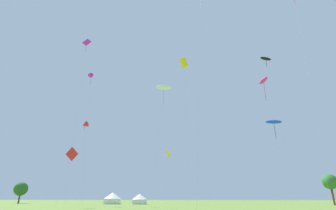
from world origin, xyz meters
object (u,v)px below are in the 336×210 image
at_px(festival_tent_left, 140,198).
at_px(kite_black_parafoil, 266,59).
at_px(kite_yellow_box, 184,63).
at_px(kite_white_parafoil, 164,88).
at_px(kite_red_delta, 85,125).
at_px(festival_tent_center, 113,198).
at_px(kite_magenta_diamond, 86,45).
at_px(kite_red_diamond, 72,154).
at_px(tree_distant_left, 330,182).
at_px(kite_yellow_diamond, 168,154).
at_px(kite_blue_parafoil, 274,122).
at_px(kite_magenta_parafoil, 263,81).
at_px(tree_distant_right, 21,189).
at_px(kite_magenta_delta, 91,77).

bearing_deg(festival_tent_left, kite_black_parafoil, -8.29).
height_order(kite_yellow_box, kite_white_parafoil, kite_yellow_box).
relative_size(kite_red_delta, festival_tent_center, 4.08).
bearing_deg(kite_magenta_diamond, kite_red_diamond, -62.55).
bearing_deg(tree_distant_left, festival_tent_center, 176.57).
relative_size(kite_black_parafoil, festival_tent_center, 8.49).
bearing_deg(festival_tent_left, kite_red_diamond, -104.21).
bearing_deg(festival_tent_left, kite_yellow_diamond, -29.62).
height_order(kite_magenta_diamond, tree_distant_left, kite_magenta_diamond).
xyz_separation_m(kite_white_parafoil, kite_blue_parafoil, (24.61, 20.50, -1.73)).
height_order(festival_tent_center, festival_tent_left, festival_tent_center).
distance_m(kite_red_diamond, kite_magenta_diamond, 28.85).
xyz_separation_m(kite_magenta_parafoil, festival_tent_left, (-33.95, 3.56, -29.93)).
relative_size(kite_magenta_diamond, festival_tent_left, 9.85).
bearing_deg(kite_magenta_diamond, festival_tent_center, 81.09).
xyz_separation_m(festival_tent_center, tree_distant_left, (52.88, -3.17, 3.41)).
height_order(kite_yellow_box, tree_distant_right, kite_yellow_box).
relative_size(kite_magenta_diamond, festival_tent_center, 8.69).
distance_m(festival_tent_left, tree_distant_left, 45.84).
xyz_separation_m(kite_red_delta, festival_tent_center, (2.33, 15.74, -15.60)).
relative_size(kite_magenta_diamond, tree_distant_right, 6.38).
bearing_deg(tree_distant_left, kite_red_delta, -167.17).
height_order(kite_white_parafoil, tree_distant_right, kite_white_parafoil).
bearing_deg(kite_magenta_parafoil, kite_magenta_diamond, -161.25).
bearing_deg(kite_yellow_box, festival_tent_center, 136.55).
distance_m(kite_red_diamond, kite_magenta_parafoil, 51.27).
distance_m(kite_magenta_delta, kite_black_parafoil, 46.73).
distance_m(festival_tent_center, tree_distant_left, 53.08).
distance_m(kite_black_parafoil, tree_distant_right, 80.17).
xyz_separation_m(kite_yellow_box, kite_yellow_diamond, (-5.50, 15.17, -17.12)).
bearing_deg(kite_red_delta, kite_yellow_diamond, 32.23).
relative_size(kite_yellow_diamond, tree_distant_right, 2.21).
height_order(kite_magenta_parafoil, kite_white_parafoil, kite_magenta_parafoil).
bearing_deg(festival_tent_center, kite_black_parafoil, -6.87).
distance_m(kite_magenta_delta, festival_tent_left, 33.82).
relative_size(kite_yellow_diamond, kite_red_delta, 0.74).
xyz_separation_m(kite_yellow_diamond, festival_tent_center, (-15.36, 4.59, -10.45)).
bearing_deg(kite_magenta_diamond, kite_yellow_box, -2.92).
bearing_deg(kite_magenta_diamond, tree_distant_right, 139.67).
xyz_separation_m(kite_black_parafoil, kite_magenta_diamond, (-45.16, -13.45, -0.48)).
xyz_separation_m(kite_red_diamond, kite_black_parafoil, (41.46, 20.57, 28.19)).
xyz_separation_m(kite_magenta_delta, kite_blue_parafoil, (45.18, 8.45, -11.29)).
relative_size(festival_tent_left, tree_distant_right, 0.65).
distance_m(kite_red_delta, tree_distant_left, 57.92).
distance_m(kite_black_parafoil, kite_blue_parafoil, 17.78).
bearing_deg(kite_red_diamond, festival_tent_left, 75.79).
xyz_separation_m(kite_yellow_box, festival_tent_left, (-13.57, 19.76, -27.76)).
xyz_separation_m(kite_yellow_diamond, kite_magenta_diamond, (-18.27, -13.96, 24.56)).
bearing_deg(festival_tent_left, kite_white_parafoil, -68.55).
relative_size(kite_red_delta, tree_distant_right, 3.00).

